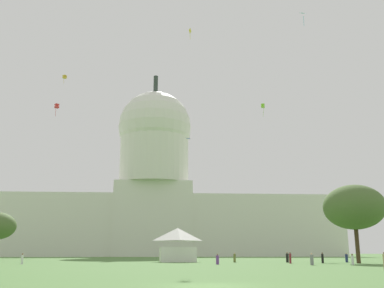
# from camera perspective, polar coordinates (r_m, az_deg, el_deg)

# --- Properties ---
(ground_plane) EXTENTS (800.00, 800.00, 0.00)m
(ground_plane) POSITION_cam_1_polar(r_m,az_deg,el_deg) (24.46, 2.34, -17.50)
(ground_plane) COLOR #4C7538
(capitol_building) EXTENTS (145.00, 28.91, 72.39)m
(capitol_building) POSITION_cam_1_polar(r_m,az_deg,el_deg) (176.36, -4.89, -6.25)
(capitol_building) COLOR silver
(capitol_building) RESTS_ON ground_plane
(event_tent) EXTENTS (6.68, 7.19, 5.88)m
(event_tent) POSITION_cam_1_polar(r_m,az_deg,el_deg) (81.77, -1.85, -12.60)
(event_tent) COLOR white
(event_tent) RESTS_ON ground_plane
(tree_east_mid) EXTENTS (11.14, 11.60, 12.10)m
(tree_east_mid) POSITION_cam_1_polar(r_m,az_deg,el_deg) (76.14, 19.83, -7.54)
(tree_east_mid) COLOR #42301E
(tree_east_mid) RESTS_ON ground_plane
(person_navy_edge_west) EXTENTS (0.54, 0.54, 1.55)m
(person_navy_edge_west) POSITION_cam_1_polar(r_m,az_deg,el_deg) (82.61, 18.98, -13.50)
(person_navy_edge_west) COLOR navy
(person_navy_edge_west) RESTS_ON ground_plane
(person_maroon_lawn_far_left) EXTENTS (0.40, 0.40, 1.68)m
(person_maroon_lawn_far_left) POSITION_cam_1_polar(r_m,az_deg,el_deg) (72.34, 12.33, -13.94)
(person_maroon_lawn_far_left) COLOR maroon
(person_maroon_lawn_far_left) RESTS_ON ground_plane
(person_white_mid_left) EXTENTS (0.48, 0.48, 1.53)m
(person_white_mid_left) POSITION_cam_1_polar(r_m,az_deg,el_deg) (70.62, -20.69, -13.47)
(person_white_mid_left) COLOR silver
(person_white_mid_left) RESTS_ON ground_plane
(person_purple_front_left) EXTENTS (0.59, 0.59, 1.45)m
(person_purple_front_left) POSITION_cam_1_polar(r_m,az_deg,el_deg) (65.87, 3.25, -14.41)
(person_purple_front_left) COLOR #703D93
(person_purple_front_left) RESTS_ON ground_plane
(person_grey_back_center) EXTENTS (0.61, 0.61, 1.59)m
(person_grey_back_center) POSITION_cam_1_polar(r_m,az_deg,el_deg) (63.85, 14.93, -13.96)
(person_grey_back_center) COLOR gray
(person_grey_back_center) RESTS_ON ground_plane
(person_black_back_left) EXTENTS (0.48, 0.48, 1.64)m
(person_black_back_left) POSITION_cam_1_polar(r_m,az_deg,el_deg) (74.88, 16.19, -13.71)
(person_black_back_left) COLOR black
(person_black_back_left) RESTS_ON ground_plane
(person_olive_edge_east) EXTENTS (0.50, 0.50, 1.60)m
(person_olive_edge_east) POSITION_cam_1_polar(r_m,az_deg,el_deg) (79.02, 5.41, -14.16)
(person_olive_edge_east) COLOR olive
(person_olive_edge_east) RESTS_ON ground_plane
(person_black_mid_right) EXTENTS (0.64, 0.64, 1.71)m
(person_black_mid_right) POSITION_cam_1_polar(r_m,az_deg,el_deg) (79.60, 11.97, -13.90)
(person_black_mid_right) COLOR black
(person_black_mid_right) RESTS_ON ground_plane
(person_white_back_right) EXTENTS (0.36, 0.36, 1.48)m
(person_white_back_right) POSITION_cam_1_polar(r_m,az_deg,el_deg) (66.42, 19.65, -13.63)
(person_white_back_right) COLOR silver
(person_white_back_right) RESTS_ON ground_plane
(kite_red_high) EXTENTS (1.39, 1.39, 3.59)m
(kite_red_high) POSITION_cam_1_polar(r_m,az_deg,el_deg) (130.44, -16.74, 4.62)
(kite_red_high) COLOR red
(kite_cyan_high) EXTENTS (1.33, 0.76, 3.26)m
(kite_cyan_high) POSITION_cam_1_polar(r_m,az_deg,el_deg) (118.53, 13.89, 15.57)
(kite_cyan_high) COLOR #33BCDB
(kite_gold_high) EXTENTS (1.32, 1.31, 3.00)m
(kite_gold_high) POSITION_cam_1_polar(r_m,az_deg,el_deg) (147.42, -15.82, 8.18)
(kite_gold_high) COLOR gold
(kite_yellow_high) EXTENTS (0.53, 0.98, 2.66)m
(kite_yellow_high) POSITION_cam_1_polar(r_m,az_deg,el_deg) (108.05, -0.25, 14.03)
(kite_yellow_high) COLOR yellow
(kite_blue_mid) EXTENTS (1.42, 1.32, 0.16)m
(kite_blue_mid) POSITION_cam_1_polar(r_m,az_deg,el_deg) (107.71, -0.30, 0.58)
(kite_blue_mid) COLOR blue
(kite_lime_high) EXTENTS (1.28, 1.29, 3.98)m
(kite_lime_high) POSITION_cam_1_polar(r_m,az_deg,el_deg) (135.83, 8.96, 4.79)
(kite_lime_high) COLOR #8CD133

